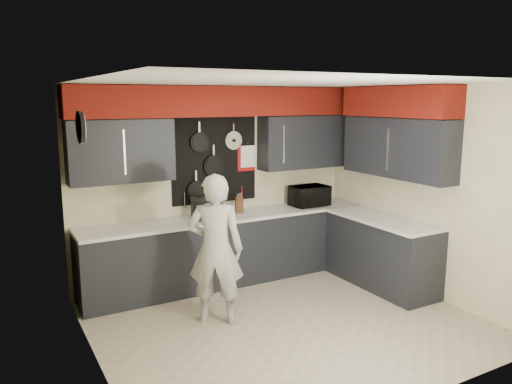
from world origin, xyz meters
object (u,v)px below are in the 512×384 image
utensil_crock (222,209)px  knife_block (239,205)px  coffee_maker (199,207)px  microwave (309,196)px  person (216,249)px

utensil_crock → knife_block: bearing=-2.2°
coffee_maker → microwave: bearing=-7.8°
knife_block → coffee_maker: coffee_maker is taller
knife_block → utensil_crock: knife_block is taller
microwave → person: (-1.94, -1.00, -0.23)m
utensil_crock → person: 1.28m
microwave → coffee_maker: 1.70m
microwave → knife_block: microwave is taller
knife_block → microwave: bearing=9.9°
knife_block → coffee_maker: 0.62m
microwave → person: 2.19m
coffee_maker → person: 1.09m
knife_block → person: person is taller
coffee_maker → person: (-0.24, -1.03, -0.24)m
coffee_maker → knife_block: bearing=-0.0°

